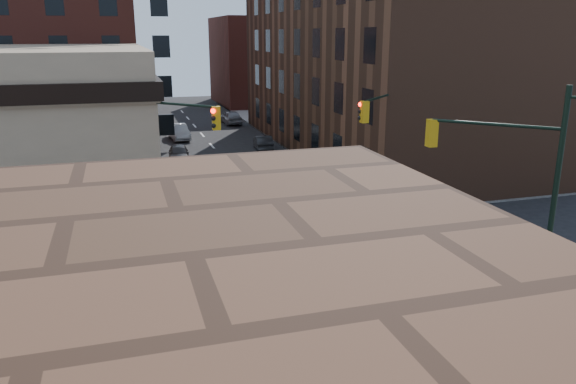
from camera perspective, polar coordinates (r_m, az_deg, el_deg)
ground at (r=25.17m, az=2.61°, el=-7.15°), size 140.00×140.00×0.00m
sidewalk_ne at (r=63.40m, az=12.64°, el=6.60°), size 34.00×54.50×0.15m
commercial_row_ne at (r=49.03m, az=8.57°, el=12.36°), size 14.00×34.00×14.00m
filler_nw at (r=84.28m, az=-22.95°, el=13.38°), size 20.00×18.00×16.00m
filler_ne at (r=82.84m, az=-1.48°, el=13.18°), size 16.00×16.00×12.00m
signal_pole_se at (r=21.98m, az=22.77°, el=0.87°), size 5.40×5.27×8.00m
signal_pole_nw at (r=27.79m, az=-12.50°, el=4.08°), size 3.58×3.67×8.00m
signal_pole_ne at (r=30.88m, az=9.72°, el=5.38°), size 3.67×3.58×8.00m
tree_ne_near at (r=50.61m, az=0.99°, el=8.64°), size 3.00×3.00×4.85m
tree_ne_far at (r=58.23m, az=-1.43°, el=9.58°), size 3.00×3.00×4.85m
police_car at (r=28.71m, az=-0.75°, el=-2.72°), size 4.87×4.51×1.37m
pickup at (r=31.65m, az=-12.47°, el=-1.28°), size 5.52×3.41×1.43m
parked_car_wnear at (r=45.20m, az=-11.03°, el=3.86°), size 1.91×4.09×1.35m
parked_car_wfar at (r=54.96m, az=-11.04°, el=6.01°), size 1.90×4.51×1.45m
parked_car_wdeep at (r=67.68m, az=-14.76°, el=7.56°), size 2.26×4.88×1.38m
parked_car_enear at (r=48.96m, az=-2.56°, el=5.02°), size 1.85×4.10×1.31m
parked_car_efar at (r=63.78m, az=-5.81°, el=7.58°), size 2.00×4.55×1.52m
pedestrian_a at (r=29.17m, az=-14.90°, el=-2.02°), size 0.84×0.69×1.99m
pedestrian_b at (r=31.54m, az=-21.97°, el=-1.37°), size 0.99×0.80×1.93m
pedestrian_c at (r=32.31m, az=-21.36°, el=-1.24°), size 0.98×0.84×1.58m
barrel_road at (r=28.82m, az=2.96°, el=-2.99°), size 0.78×0.78×1.07m
barrel_bank at (r=31.83m, az=-11.93°, el=-1.47°), size 0.62×0.62×1.09m
barricade_se_a at (r=22.12m, az=25.68°, el=-10.47°), size 0.63×1.22×0.91m
barricade_nw_a at (r=29.07m, az=-13.40°, el=-3.08°), size 1.34×0.85×0.93m
barricade_nw_b at (r=30.92m, az=-17.33°, el=-2.25°), size 1.28×0.72×0.92m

